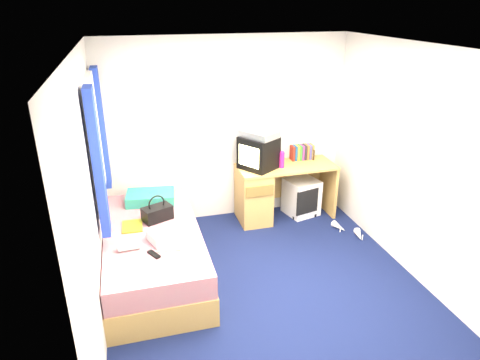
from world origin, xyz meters
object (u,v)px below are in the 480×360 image
object	(u,v)px
picture_frame	(313,154)
handbag	(157,213)
storage_cube	(301,197)
magazine	(132,226)
water_bottle	(129,247)
vcr	(259,134)
pillow	(151,197)
aerosol_can	(274,157)
colour_swatch_fan	(169,250)
white_heels	(349,231)
towel	(165,235)
remote_control	(154,254)
pink_water_bottle	(282,160)
crt_tv	(258,153)
bed	(154,252)
desk	(266,191)

from	to	relation	value
picture_frame	handbag	distance (m)	2.36
storage_cube	magazine	distance (m)	2.44
handbag	water_bottle	size ratio (longest dim) A/B	1.78
vcr	magazine	distance (m)	1.95
pillow	aerosol_can	world-z (taller)	aerosol_can
storage_cube	picture_frame	distance (m)	0.61
colour_swatch_fan	handbag	bearing A→B (deg)	94.04
white_heels	magazine	bearing A→B (deg)	-177.94
magazine	pillow	bearing A→B (deg)	67.26
picture_frame	colour_swatch_fan	xyz separation A→B (m)	(-2.16, -1.49, -0.27)
handbag	colour_swatch_fan	size ratio (longest dim) A/B	1.62
towel	storage_cube	bearing A→B (deg)	30.43
magazine	colour_swatch_fan	size ratio (longest dim) A/B	1.27
storage_cube	towel	bearing A→B (deg)	-163.74
water_bottle	remote_control	bearing A→B (deg)	-34.56
storage_cube	white_heels	size ratio (longest dim) A/B	1.02
vcr	towel	size ratio (longest dim) A/B	1.46
pink_water_bottle	water_bottle	xyz separation A→B (m)	(-1.99, -1.19, -0.28)
storage_cube	picture_frame	size ratio (longest dim) A/B	3.59
crt_tv	aerosol_can	bearing A→B (deg)	74.55
storage_cube	bed	bearing A→B (deg)	-170.34
vcr	bed	bearing A→B (deg)	-91.01
handbag	magazine	xyz separation A→B (m)	(-0.28, -0.09, -0.08)
colour_swatch_fan	bed	bearing A→B (deg)	106.29
crt_tv	handbag	world-z (taller)	crt_tv
desk	aerosol_can	world-z (taller)	aerosol_can
aerosol_can	crt_tv	bearing A→B (deg)	-161.04
colour_swatch_fan	pillow	bearing A→B (deg)	94.36
towel	remote_control	distance (m)	0.30
remote_control	storage_cube	bearing A→B (deg)	4.93
white_heels	water_bottle	bearing A→B (deg)	-168.35
pillow	magazine	size ratio (longest dim) A/B	1.99
magazine	vcr	bearing A→B (deg)	25.67
storage_cube	towel	distance (m)	2.31
pink_water_bottle	aerosol_can	world-z (taller)	pink_water_bottle
colour_swatch_fan	white_heels	xyz separation A→B (m)	(2.34, 0.66, -0.51)
handbag	water_bottle	distance (m)	0.65
vcr	pink_water_bottle	size ratio (longest dim) A/B	2.18
bed	handbag	xyz separation A→B (m)	(0.08, 0.22, 0.36)
water_bottle	handbag	bearing A→B (deg)	59.77
towel	colour_swatch_fan	size ratio (longest dim) A/B	1.39
pillow	pink_water_bottle	xyz separation A→B (m)	(1.71, 0.16, 0.25)
bed	picture_frame	world-z (taller)	picture_frame
bed	desk	xyz separation A→B (m)	(1.57, 0.92, 0.14)
handbag	white_heels	bearing A→B (deg)	-22.46
crt_tv	bed	bearing A→B (deg)	-92.21
water_bottle	magazine	bearing A→B (deg)	84.30
aerosol_can	remote_control	bearing A→B (deg)	-138.98
pillow	remote_control	distance (m)	1.19
bed	colour_swatch_fan	size ratio (longest dim) A/B	9.09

